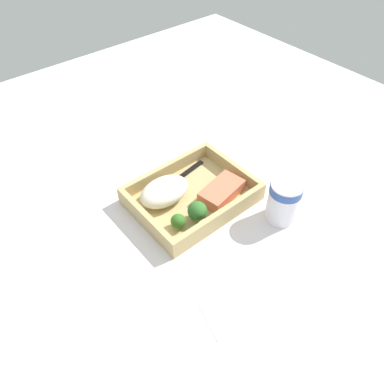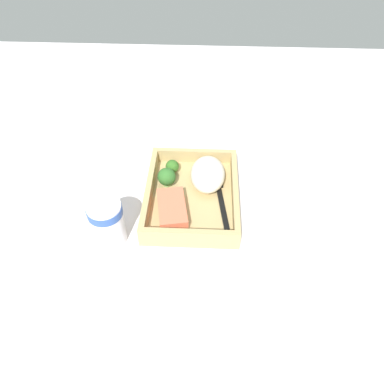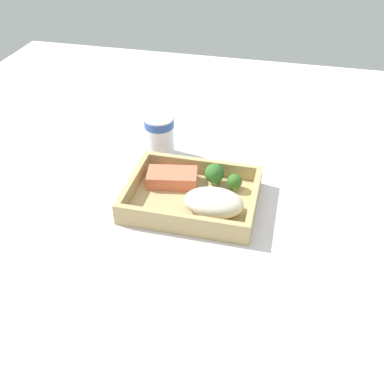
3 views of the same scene
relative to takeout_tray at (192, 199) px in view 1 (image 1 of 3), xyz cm
name	(u,v)px [view 1 (image 1 of 3)]	position (x,y,z in cm)	size (l,w,h in cm)	color
ground_plane	(192,204)	(0.00, 0.00, -1.60)	(160.00, 160.00, 2.00)	silver
takeout_tray	(192,199)	(0.00, 0.00, 0.00)	(25.61, 19.70, 1.20)	tan
tray_rim	(192,192)	(0.00, 0.00, 2.22)	(25.61, 19.70, 3.24)	tan
salmon_fillet	(221,191)	(-5.15, 3.90, 1.99)	(10.18, 5.62, 2.78)	#E66E4E
mashed_potatoes	(164,191)	(4.99, -3.30, 2.94)	(11.50, 7.70, 4.68)	silver
broccoli_floret_1	(178,221)	(7.70, 4.91, 2.47)	(3.07, 3.07, 3.47)	#7EA168
broccoli_floret_2	(197,211)	(3.36, 5.74, 3.15)	(4.04, 4.04, 4.66)	#82AE67
fork	(176,181)	(-0.34, -6.23, 0.82)	(15.88, 3.80, 0.44)	black
paper_cup	(284,200)	(-11.28, 15.70, 4.78)	(6.66, 6.66, 9.63)	white
receipt_slip	(218,296)	(11.50, 21.11, -0.48)	(7.92, 15.69, 0.24)	white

